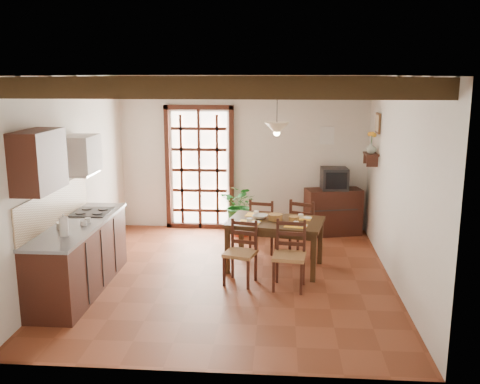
# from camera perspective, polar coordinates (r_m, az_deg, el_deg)

# --- Properties ---
(ground_plane) EXTENTS (5.00, 5.00, 0.00)m
(ground_plane) POSITION_cam_1_polar(r_m,az_deg,el_deg) (7.69, -0.98, -9.03)
(ground_plane) COLOR brown
(room_shell) EXTENTS (4.52, 5.02, 2.81)m
(room_shell) POSITION_cam_1_polar(r_m,az_deg,el_deg) (7.23, -1.04, 4.49)
(room_shell) COLOR silver
(room_shell) RESTS_ON ground_plane
(ceiling_beams) EXTENTS (4.50, 4.34, 0.20)m
(ceiling_beams) POSITION_cam_1_polar(r_m,az_deg,el_deg) (7.16, -1.06, 11.43)
(ceiling_beams) COLOR black
(ceiling_beams) RESTS_ON room_shell
(french_door) EXTENTS (1.26, 0.11, 2.32)m
(french_door) POSITION_cam_1_polar(r_m,az_deg,el_deg) (9.82, -4.33, 2.80)
(french_door) COLOR white
(french_door) RESTS_ON ground_plane
(kitchen_counter) EXTENTS (0.64, 2.25, 1.38)m
(kitchen_counter) POSITION_cam_1_polar(r_m,az_deg,el_deg) (7.42, -16.76, -6.52)
(kitchen_counter) COLOR #351810
(kitchen_counter) RESTS_ON ground_plane
(upper_cabinet) EXTENTS (0.35, 0.80, 0.70)m
(upper_cabinet) POSITION_cam_1_polar(r_m,az_deg,el_deg) (6.52, -20.69, 3.11)
(upper_cabinet) COLOR #351810
(upper_cabinet) RESTS_ON room_shell
(range_hood) EXTENTS (0.38, 0.60, 0.54)m
(range_hood) POSITION_cam_1_polar(r_m,az_deg,el_deg) (7.66, -16.56, 3.81)
(range_hood) COLOR white
(range_hood) RESTS_ON room_shell
(counter_items) EXTENTS (0.50, 1.43, 0.25)m
(counter_items) POSITION_cam_1_polar(r_m,az_deg,el_deg) (7.36, -16.75, -2.71)
(counter_items) COLOR black
(counter_items) RESTS_ON kitchen_counter
(dining_table) EXTENTS (1.50, 1.11, 0.74)m
(dining_table) POSITION_cam_1_polar(r_m,az_deg,el_deg) (7.84, 3.78, -3.70)
(dining_table) COLOR #352211
(dining_table) RESTS_ON ground_plane
(chair_near_left) EXTENTS (0.49, 0.48, 0.87)m
(chair_near_left) POSITION_cam_1_polar(r_m,az_deg,el_deg) (7.38, 0.05, -7.70)
(chair_near_left) COLOR #9D7043
(chair_near_left) RESTS_ON ground_plane
(chair_near_right) EXTENTS (0.47, 0.45, 0.92)m
(chair_near_right) POSITION_cam_1_polar(r_m,az_deg,el_deg) (7.24, 5.26, -8.05)
(chair_near_right) COLOR #9D7043
(chair_near_right) RESTS_ON ground_plane
(chair_far_left) EXTENTS (0.48, 0.46, 0.89)m
(chair_far_left) POSITION_cam_1_polar(r_m,az_deg,el_deg) (8.66, 2.48, -4.61)
(chair_far_left) COLOR #9D7043
(chair_far_left) RESTS_ON ground_plane
(chair_far_right) EXTENTS (0.55, 0.54, 0.93)m
(chair_far_right) POSITION_cam_1_polar(r_m,az_deg,el_deg) (8.53, 6.91, -4.86)
(chair_far_right) COLOR #9D7043
(chair_far_right) RESTS_ON ground_plane
(table_setting) EXTENTS (0.99, 0.66, 0.09)m
(table_setting) POSITION_cam_1_polar(r_m,az_deg,el_deg) (7.81, 3.79, -2.95)
(table_setting) COLOR yellow
(table_setting) RESTS_ON dining_table
(table_bowl) EXTENTS (0.26, 0.26, 0.05)m
(table_bowl) POSITION_cam_1_polar(r_m,az_deg,el_deg) (7.90, 2.15, -2.64)
(table_bowl) COLOR white
(table_bowl) RESTS_ON dining_table
(sideboard) EXTENTS (1.05, 0.66, 0.83)m
(sideboard) POSITION_cam_1_polar(r_m,az_deg,el_deg) (9.70, 9.89, -2.08)
(sideboard) COLOR #351810
(sideboard) RESTS_ON ground_plane
(crt_tv) EXTENTS (0.48, 0.45, 0.39)m
(crt_tv) POSITION_cam_1_polar(r_m,az_deg,el_deg) (9.57, 10.03, 1.41)
(crt_tv) COLOR black
(crt_tv) RESTS_ON sideboard
(fuse_box) EXTENTS (0.25, 0.03, 0.32)m
(fuse_box) POSITION_cam_1_polar(r_m,az_deg,el_deg) (9.70, 9.27, 5.98)
(fuse_box) COLOR white
(fuse_box) RESTS_ON room_shell
(plant_pot) EXTENTS (0.35, 0.35, 0.22)m
(plant_pot) POSITION_cam_1_polar(r_m,az_deg,el_deg) (9.58, 0.06, -3.95)
(plant_pot) COLOR maroon
(plant_pot) RESTS_ON ground_plane
(potted_plant) EXTENTS (2.16, 2.03, 1.92)m
(potted_plant) POSITION_cam_1_polar(r_m,az_deg,el_deg) (9.47, 0.07, -1.28)
(potted_plant) COLOR #144C19
(potted_plant) RESTS_ON ground_plane
(wall_shelf) EXTENTS (0.20, 0.42, 0.20)m
(wall_shelf) POSITION_cam_1_polar(r_m,az_deg,el_deg) (8.94, 13.78, 3.70)
(wall_shelf) COLOR #351810
(wall_shelf) RESTS_ON room_shell
(shelf_vase) EXTENTS (0.15, 0.15, 0.15)m
(shelf_vase) POSITION_cam_1_polar(r_m,az_deg,el_deg) (8.93, 13.82, 4.58)
(shelf_vase) COLOR #B2BFB2
(shelf_vase) RESTS_ON wall_shelf
(shelf_flowers) EXTENTS (0.14, 0.14, 0.36)m
(shelf_flowers) POSITION_cam_1_polar(r_m,az_deg,el_deg) (8.90, 13.89, 5.91)
(shelf_flowers) COLOR yellow
(shelf_flowers) RESTS_ON shelf_vase
(framed_picture) EXTENTS (0.03, 0.32, 0.32)m
(framed_picture) POSITION_cam_1_polar(r_m,az_deg,el_deg) (8.90, 14.49, 7.12)
(framed_picture) COLOR brown
(framed_picture) RESTS_ON room_shell
(pendant_lamp) EXTENTS (0.36, 0.36, 0.84)m
(pendant_lamp) POSITION_cam_1_polar(r_m,az_deg,el_deg) (7.66, 3.95, 6.89)
(pendant_lamp) COLOR black
(pendant_lamp) RESTS_ON room_shell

